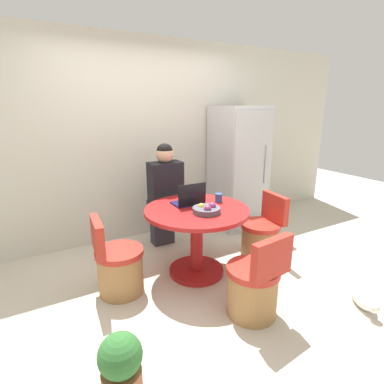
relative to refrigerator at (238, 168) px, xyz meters
name	(u,v)px	position (x,y,z in m)	size (l,w,h in m)	color
ground_plane	(200,284)	(-1.30, -1.13, -0.88)	(12.00, 12.00, 0.00)	beige
wall_back	(143,141)	(-1.30, 0.38, 0.42)	(7.00, 0.06, 2.60)	beige
refrigerator	(238,168)	(0.00, 0.00, 0.00)	(0.68, 0.68, 1.76)	silver
dining_table	(197,229)	(-1.22, -0.92, -0.37)	(1.08, 1.08, 0.74)	maroon
chair_right_side	(261,237)	(-0.40, -1.01, -0.61)	(0.46, 0.45, 0.77)	#9E7042
chair_left_side	(118,267)	(-2.05, -0.86, -0.61)	(0.46, 0.45, 0.77)	#9E7042
chair_near_camera	(254,287)	(-1.13, -1.75, -0.61)	(0.45, 0.46, 0.77)	#9E7042
person_seated	(164,191)	(-1.25, -0.16, -0.14)	(0.40, 0.37, 1.33)	#2D2D38
laptop	(189,200)	(-1.23, -0.78, -0.09)	(0.32, 0.21, 0.24)	#141947
fruit_bowl	(207,210)	(-1.20, -1.08, -0.11)	(0.27, 0.27, 0.10)	#4C4C56
coffee_cup	(219,198)	(-0.91, -0.85, -0.09)	(0.08, 0.08, 0.10)	#2D4C84
cat	(363,298)	(-0.19, -2.15, -0.79)	(0.31, 0.40, 0.17)	white
potted_plant	(121,363)	(-2.34, -1.91, -0.67)	(0.28, 0.28, 0.41)	#935638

